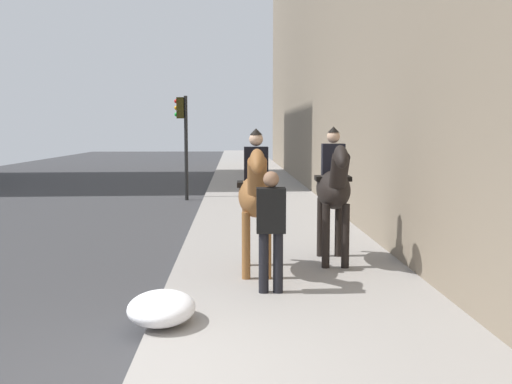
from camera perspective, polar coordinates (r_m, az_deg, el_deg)
sidewalk_slab at (r=5.89m, az=7.51°, el=-17.28°), size 120.00×3.88×0.12m
mounted_horse_near at (r=9.27m, az=0.02°, el=-0.15°), size 2.15×0.61×2.29m
mounted_horse_far at (r=10.07m, az=7.48°, el=0.45°), size 2.15×0.63×2.32m
pedestrian_greeting at (r=8.18m, az=1.45°, el=-3.04°), size 0.27×0.41×1.70m
traffic_light_near_curb at (r=20.11m, az=-7.03°, el=5.93°), size 0.20×0.44×3.51m
snow_pile_near at (r=7.17m, az=-9.09°, el=-10.96°), size 1.04×0.80×0.36m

